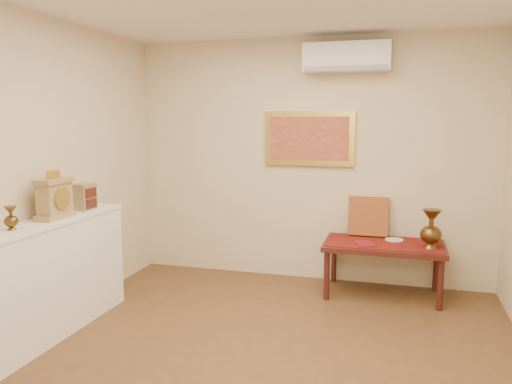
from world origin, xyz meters
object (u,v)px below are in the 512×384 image
(wooden_chest, at_px, (84,196))
(display_ledge, at_px, (38,283))
(low_table, at_px, (384,249))
(brass_urn_tall, at_px, (431,225))
(mantel_clock, at_px, (55,198))

(wooden_chest, bearing_deg, display_ledge, -90.15)
(display_ledge, distance_m, wooden_chest, 0.91)
(wooden_chest, relative_size, low_table, 0.20)
(brass_urn_tall, distance_m, display_ledge, 3.61)
(wooden_chest, bearing_deg, brass_urn_tall, 19.76)
(brass_urn_tall, xyz_separation_m, wooden_chest, (-3.12, -1.12, 0.31))
(display_ledge, relative_size, low_table, 1.68)
(display_ledge, distance_m, mantel_clock, 0.70)
(brass_urn_tall, bearing_deg, wooden_chest, -160.24)
(brass_urn_tall, xyz_separation_m, low_table, (-0.44, 0.09, -0.30))
(mantel_clock, height_order, wooden_chest, mantel_clock)
(brass_urn_tall, bearing_deg, display_ledge, -150.18)
(wooden_chest, xyz_separation_m, low_table, (2.67, 1.21, -0.62))
(brass_urn_tall, relative_size, wooden_chest, 1.90)
(mantel_clock, xyz_separation_m, wooden_chest, (-0.02, 0.43, -0.05))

